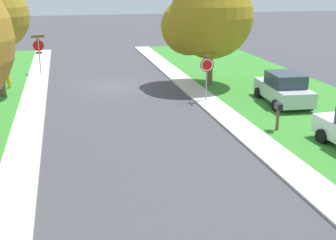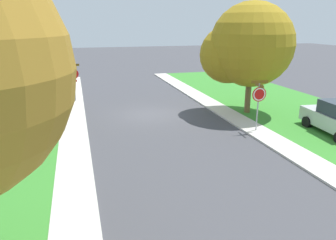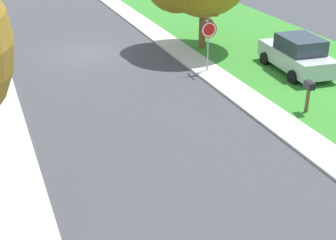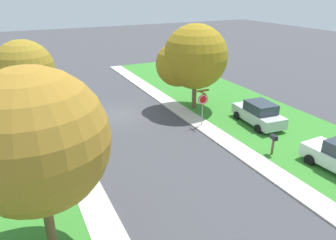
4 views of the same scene
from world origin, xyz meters
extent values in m
plane|color=#424247|center=(0.00, 0.00, 0.00)|extent=(120.00, 120.00, 0.00)
cube|color=beige|center=(4.70, 12.00, 0.05)|extent=(1.40, 56.00, 0.10)
cube|color=beige|center=(-4.70, 12.00, 0.05)|extent=(1.40, 56.00, 0.10)
cylinder|color=#9E9EA3|center=(-4.63, 4.76, 1.30)|extent=(0.07, 0.07, 2.60)
cylinder|color=red|center=(-4.63, 4.81, 2.05)|extent=(0.76, 0.09, 0.76)
cylinder|color=white|center=(-4.63, 4.83, 2.05)|extent=(0.67, 0.05, 0.67)
cylinder|color=red|center=(-4.63, 4.83, 2.05)|extent=(0.55, 0.04, 0.55)
cube|color=brown|center=(-4.63, 4.76, 2.69)|extent=(0.92, 0.09, 0.16)
cube|color=brown|center=(-4.63, 4.76, 2.50)|extent=(0.09, 0.92, 0.16)
cube|color=silver|center=(-8.46, 6.32, 0.70)|extent=(2.16, 4.44, 0.76)
cube|color=#2D3842|center=(-8.44, 6.52, 1.42)|extent=(1.77, 2.23, 0.68)
cylinder|color=black|center=(-7.68, 4.91, 0.32)|extent=(0.29, 0.66, 0.64)
cylinder|color=black|center=(-9.47, 5.07, 0.32)|extent=(0.29, 0.66, 0.64)
cylinder|color=black|center=(-7.45, 7.57, 0.32)|extent=(0.29, 0.66, 0.64)
cylinder|color=black|center=(-9.24, 7.72, 0.32)|extent=(0.29, 0.66, 0.64)
cylinder|color=brown|center=(-5.99, 1.33, 1.26)|extent=(0.36, 0.36, 2.53)
cube|color=brown|center=(-6.10, 10.38, 0.53)|extent=(0.10, 0.10, 1.05)
cube|color=black|center=(-6.10, 10.38, 1.18)|extent=(0.31, 0.51, 0.26)
camera|label=1|loc=(2.88, 27.19, 6.45)|focal=46.97mm
camera|label=2|loc=(4.32, 19.25, 5.58)|focal=34.72mm
camera|label=3|loc=(5.05, 24.01, 7.79)|focal=51.61mm
camera|label=4|loc=(7.09, 23.04, 9.41)|focal=34.56mm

